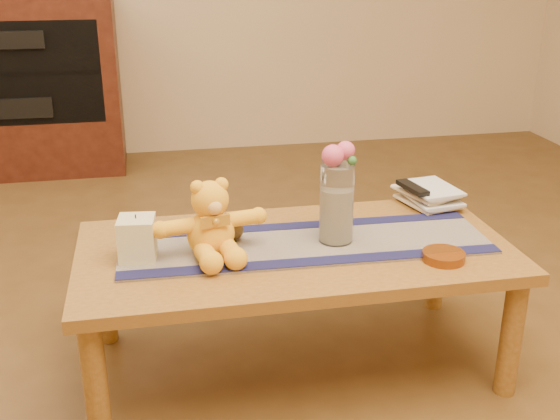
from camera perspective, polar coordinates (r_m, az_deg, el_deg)
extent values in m
plane|color=#4E3316|center=(2.44, 1.18, -12.71)|extent=(5.50, 5.50, 0.00)
cube|color=brown|center=(2.23, 1.26, -3.50)|extent=(1.40, 0.70, 0.04)
cylinder|color=brown|center=(2.05, -15.17, -13.94)|extent=(0.07, 0.07, 0.41)
cylinder|color=brown|center=(2.31, 18.77, -10.04)|extent=(0.07, 0.07, 0.41)
cylinder|color=brown|center=(2.55, -14.52, -6.48)|extent=(0.07, 0.07, 0.41)
cylinder|color=brown|center=(2.77, 12.99, -4.09)|extent=(0.07, 0.07, 0.41)
cube|color=#201845|center=(2.23, 2.15, -2.83)|extent=(1.21, 0.39, 0.01)
cube|color=#15153F|center=(2.10, 2.95, -4.31)|extent=(1.20, 0.10, 0.00)
cube|color=#15153F|center=(2.36, 1.44, -1.30)|extent=(1.20, 0.10, 0.00)
cube|color=beige|center=(2.14, -11.85, -2.32)|extent=(0.12, 0.12, 0.13)
cylinder|color=black|center=(2.11, -12.00, -0.53)|extent=(0.00, 0.00, 0.01)
cylinder|color=silver|center=(2.20, 4.75, 0.54)|extent=(0.11, 0.11, 0.26)
cylinder|color=beige|center=(2.21, 4.72, -0.40)|extent=(0.09, 0.09, 0.18)
sphere|color=#D54B71|center=(2.13, 4.44, 4.56)|extent=(0.07, 0.07, 0.07)
sphere|color=#D54B71|center=(2.16, 5.50, 4.99)|extent=(0.06, 0.06, 0.06)
sphere|color=#49619F|center=(2.18, 4.88, 4.76)|extent=(0.04, 0.04, 0.04)
sphere|color=#49619F|center=(2.16, 3.96, 4.39)|extent=(0.04, 0.04, 0.04)
sphere|color=#33662D|center=(2.14, 6.05, 4.13)|extent=(0.03, 0.03, 0.03)
sphere|color=#4B3719|center=(2.24, -4.00, -1.65)|extent=(0.08, 0.08, 0.07)
imported|color=beige|center=(2.58, 10.79, 0.35)|extent=(0.21, 0.26, 0.02)
imported|color=beige|center=(2.57, 10.96, 0.73)|extent=(0.19, 0.24, 0.02)
imported|color=beige|center=(2.56, 10.70, 1.15)|extent=(0.22, 0.26, 0.02)
imported|color=beige|center=(2.56, 10.97, 1.54)|extent=(0.19, 0.24, 0.02)
cube|color=black|center=(2.54, 11.02, 1.85)|extent=(0.07, 0.17, 0.02)
cylinder|color=#BF5914|center=(2.18, 13.52, -3.78)|extent=(0.14, 0.14, 0.03)
cube|color=black|center=(4.59, -20.89, 9.70)|extent=(1.20, 0.50, 1.10)
cube|color=black|center=(4.34, -21.53, 10.51)|extent=(1.02, 0.03, 0.61)
cube|color=black|center=(4.43, -21.36, 10.71)|extent=(1.02, 0.20, 0.02)
cube|color=black|center=(4.42, -21.67, 13.27)|extent=(0.42, 0.28, 0.10)
cube|color=black|center=(4.48, -20.99, 8.28)|extent=(0.42, 0.28, 0.12)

